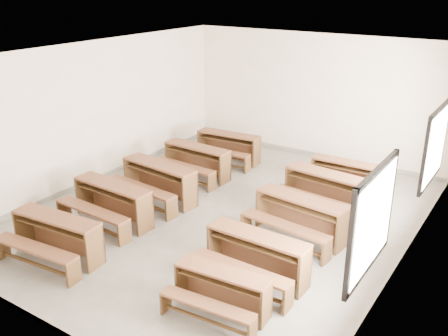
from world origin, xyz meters
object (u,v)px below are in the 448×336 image
Objects in this scene: desk_set_2 at (158,179)px; desk_set_9 at (344,174)px; desk_set_4 at (227,145)px; desk_set_5 at (221,289)px; desk_set_6 at (256,254)px; desk_set_1 at (111,200)px; desk_set_8 at (327,190)px; desk_set_0 at (55,235)px; desk_set_3 at (196,159)px; desk_set_7 at (299,215)px.

desk_set_2 is 1.24× the size of desk_set_9.
desk_set_2 is 2.81m from desk_set_4.
desk_set_5 is at bearing -90.00° from desk_set_9.
desk_set_5 is 0.86× the size of desk_set_6.
desk_set_8 is (3.29, 2.75, 0.01)m from desk_set_1.
desk_set_9 is (3.21, 3.97, -0.06)m from desk_set_1.
desk_set_4 is 0.91× the size of desk_set_8.
desk_set_3 is (-0.21, 4.26, 0.00)m from desk_set_0.
desk_set_7 is at bearing -19.79° from desk_set_3.
desk_set_1 reaches higher than desk_set_4.
desk_set_9 is (3.13, 2.69, -0.08)m from desk_set_2.
desk_set_4 is 3.19m from desk_set_9.
desk_set_5 is at bearing -47.29° from desk_set_3.
desk_set_4 is 3.53m from desk_set_8.
desk_set_0 is at bearing -92.83° from desk_set_4.
desk_set_1 is 4.29m from desk_set_8.
desk_set_0 is at bearing -120.69° from desk_set_8.
desk_set_2 is 3.54m from desk_set_6.
desk_set_4 is at bearing 163.26° from desk_set_8.
desk_set_3 is 3.60m from desk_set_7.
desk_set_4 is 4.23m from desk_set_7.
desk_set_7 is 0.97× the size of desk_set_8.
desk_set_5 is 0.81× the size of desk_set_7.
desk_set_5 is at bearing -83.94° from desk_set_8.
desk_set_1 is 1.03× the size of desk_set_4.
desk_set_1 reaches higher than desk_set_0.
desk_set_3 is 1.00× the size of desk_set_4.
desk_set_3 is 1.01× the size of desk_set_6.
desk_set_2 is at bearing 138.42° from desk_set_5.
desk_set_4 reaches higher than desk_set_5.
desk_set_0 is 1.49m from desk_set_1.
desk_set_4 is 5.38m from desk_set_6.
desk_set_1 is at bearing -88.53° from desk_set_2.
desk_set_8 is at bearing -26.86° from desk_set_4.
desk_set_8 reaches higher than desk_set_6.
desk_set_6 reaches higher than desk_set_0.
desk_set_5 is 0.99m from desk_set_6.
desk_set_9 is at bearing 99.31° from desk_set_8.
desk_set_2 is 4.05m from desk_set_5.
desk_set_2 is (0.08, 1.28, 0.01)m from desk_set_1.
desk_set_0 is 1.02× the size of desk_set_4.
desk_set_7 is (3.28, -2.66, 0.02)m from desk_set_4.
desk_set_8 is at bearing -87.53° from desk_set_9.
desk_set_9 is at bearing 92.36° from desk_set_6.
desk_set_7 is (3.12, 2.91, 0.01)m from desk_set_0.
desk_set_2 is at bearing -149.79° from desk_set_8.
desk_set_6 reaches higher than desk_set_4.
desk_set_6 is 0.91× the size of desk_set_8.
desk_set_0 is 1.15× the size of desk_set_9.
desk_set_1 is 1.03× the size of desk_set_3.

